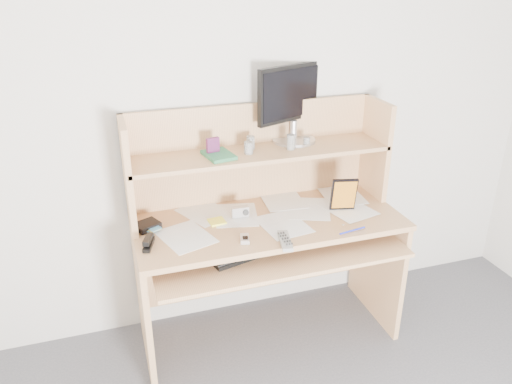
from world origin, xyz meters
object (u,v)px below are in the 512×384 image
object	(u,v)px
tv_remote	(285,241)
monitor	(293,101)
desk	(264,222)
keyboard	(250,249)
game_case	(344,194)

from	to	relation	value
tv_remote	monitor	size ratio (longest dim) A/B	0.40
monitor	desk	bearing A→B (deg)	-162.52
tv_remote	monitor	xyz separation A→B (m)	(0.23, 0.53, 0.54)
tv_remote	monitor	distance (m)	0.79
keyboard	monitor	xyz separation A→B (m)	(0.37, 0.39, 0.64)
desk	game_case	size ratio (longest dim) A/B	7.30
tv_remote	monitor	world-z (taller)	monitor
keyboard	game_case	xyz separation A→B (m)	(0.55, 0.09, 0.19)
tv_remote	desk	bearing A→B (deg)	100.37
desk	monitor	size ratio (longest dim) A/B	3.08
tv_remote	monitor	bearing A→B (deg)	77.75
tv_remote	game_case	distance (m)	0.48
keyboard	game_case	bearing A→B (deg)	-6.03
game_case	monitor	distance (m)	0.57
keyboard	desk	bearing A→B (deg)	39.59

